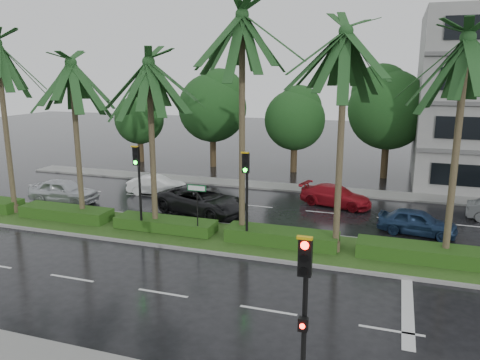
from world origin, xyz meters
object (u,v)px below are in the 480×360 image
(car_darkgrey, at_px, (202,200))
(street_sign, at_px, (197,198))
(car_blue, at_px, (417,222))
(signal_near, at_px, (304,315))
(car_red, at_px, (336,196))
(signal_median_left, at_px, (138,176))
(car_silver, at_px, (64,191))
(car_white, at_px, (157,185))

(car_darkgrey, bearing_deg, street_sign, -142.54)
(car_darkgrey, xyz_separation_m, car_blue, (11.54, 0.14, -0.13))
(signal_near, bearing_deg, car_blue, 78.03)
(street_sign, relative_size, car_red, 0.60)
(car_blue, bearing_deg, signal_median_left, 117.21)
(car_silver, bearing_deg, signal_near, -129.68)
(car_red, relative_size, car_blue, 1.15)
(car_blue, bearing_deg, car_darkgrey, 98.92)
(signal_near, height_order, car_blue, signal_near)
(signal_near, height_order, car_silver, signal_near)
(signal_median_left, distance_m, car_white, 8.25)
(car_blue, bearing_deg, car_white, 88.25)
(signal_near, bearing_deg, signal_median_left, 135.91)
(car_blue, bearing_deg, signal_near, 176.28)
(signal_near, bearing_deg, car_darkgrey, 121.35)
(signal_median_left, bearing_deg, car_silver, 153.85)
(car_darkgrey, height_order, car_red, car_darkgrey)
(car_silver, distance_m, car_red, 16.69)
(signal_median_left, relative_size, car_red, 1.01)
(car_silver, xyz_separation_m, car_blue, (20.54, 0.76, -0.10))
(signal_median_left, relative_size, car_darkgrey, 0.79)
(signal_median_left, height_order, car_blue, signal_median_left)
(street_sign, xyz_separation_m, car_white, (-6.04, 7.11, -1.50))
(car_white, relative_size, car_blue, 1.01)
(car_red, bearing_deg, signal_near, -160.42)
(street_sign, relative_size, car_white, 0.69)
(signal_median_left, xyz_separation_m, car_darkgrey, (1.46, 4.33, -2.23))
(signal_near, xyz_separation_m, street_sign, (-7.00, 9.87, -0.38))
(signal_near, distance_m, car_silver, 22.14)
(signal_median_left, height_order, car_red, signal_median_left)
(car_white, xyz_separation_m, car_blue, (16.04, -2.83, 0.02))
(signal_median_left, distance_m, car_silver, 8.70)
(signal_median_left, distance_m, street_sign, 3.13)
(car_silver, relative_size, car_red, 1.00)
(car_white, height_order, car_darkgrey, car_darkgrey)
(car_silver, distance_m, car_blue, 20.55)
(signal_near, xyz_separation_m, car_silver, (-17.54, 13.39, -1.77))
(car_silver, bearing_deg, car_white, -53.74)
(signal_median_left, bearing_deg, car_red, 44.34)
(car_white, distance_m, car_blue, 16.29)
(signal_near, distance_m, car_white, 21.49)
(car_darkgrey, height_order, car_blue, car_darkgrey)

